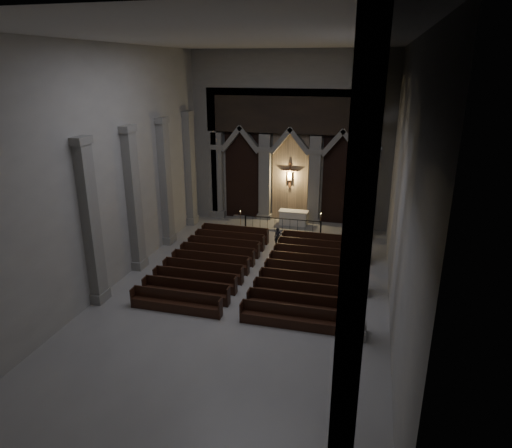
# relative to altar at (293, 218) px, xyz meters

# --- Properties ---
(room) EXTENTS (24.00, 24.10, 12.00)m
(room) POSITION_rel_altar_xyz_m (-0.52, -10.61, 6.93)
(room) COLOR gray
(room) RESTS_ON ground
(sanctuary_wall) EXTENTS (14.00, 0.77, 12.00)m
(sanctuary_wall) POSITION_rel_altar_xyz_m (-0.52, 0.92, 5.94)
(sanctuary_wall) COLOR gray
(sanctuary_wall) RESTS_ON ground
(right_arcade) EXTENTS (1.00, 24.00, 12.00)m
(right_arcade) POSITION_rel_altar_xyz_m (4.98, -9.28, 7.15)
(right_arcade) COLOR gray
(right_arcade) RESTS_ON ground
(left_pilasters) EXTENTS (0.60, 13.00, 8.03)m
(left_pilasters) POSITION_rel_altar_xyz_m (-7.27, -7.11, 3.23)
(left_pilasters) COLOR gray
(left_pilasters) RESTS_ON ground
(sanctuary_step) EXTENTS (8.50, 2.60, 0.15)m
(sanctuary_step) POSITION_rel_altar_xyz_m (-0.52, -0.01, -0.60)
(sanctuary_step) COLOR gray
(sanctuary_step) RESTS_ON ground
(altar) EXTENTS (2.06, 0.83, 1.05)m
(altar) POSITION_rel_altar_xyz_m (0.00, 0.00, 0.00)
(altar) COLOR silver
(altar) RESTS_ON sanctuary_step
(altar_rail) EXTENTS (5.36, 0.09, 1.05)m
(altar_rail) POSITION_rel_altar_xyz_m (-0.52, -1.37, 0.02)
(altar_rail) COLOR black
(altar_rail) RESTS_ON ground
(candle_stand_left) EXTENTS (0.21, 0.21, 1.24)m
(candle_stand_left) POSITION_rel_altar_xyz_m (-3.62, -1.02, -0.34)
(candle_stand_left) COLOR #AD7035
(candle_stand_left) RESTS_ON ground
(candle_stand_right) EXTENTS (0.25, 0.25, 1.50)m
(candle_stand_right) POSITION_rel_altar_xyz_m (2.05, -1.01, -0.27)
(candle_stand_right) COLOR #AD7035
(candle_stand_right) RESTS_ON ground
(pews) EXTENTS (9.87, 9.91, 1.00)m
(pews) POSITION_rel_altar_xyz_m (-0.52, -8.42, -0.35)
(pews) COLOR black
(pews) RESTS_ON ground
(worshipper) EXTENTS (0.50, 0.39, 1.21)m
(worshipper) POSITION_rel_altar_xyz_m (-0.31, -3.89, -0.07)
(worshipper) COLOR black
(worshipper) RESTS_ON ground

